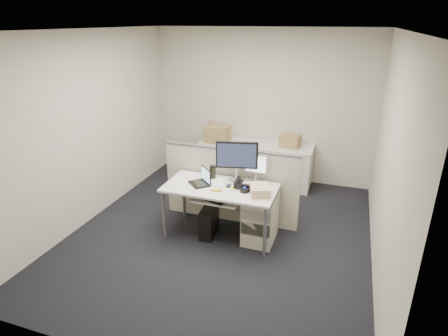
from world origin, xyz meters
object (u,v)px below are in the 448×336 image
(laptop, at_px, (199,177))
(desk_phone, at_px, (244,185))
(monitor_main, at_px, (237,162))
(desk, at_px, (220,191))

(laptop, height_order, desk_phone, laptop)
(desk_phone, bearing_deg, laptop, -173.91)
(monitor_main, bearing_deg, desk_phone, -61.69)
(monitor_main, xyz_separation_m, desk_phone, (0.15, -0.17, -0.25))
(desk, xyz_separation_m, desk_phone, (0.30, 0.08, 0.10))
(desk_phone, bearing_deg, desk, -168.44)
(monitor_main, bearing_deg, laptop, -161.77)
(monitor_main, xyz_separation_m, laptop, (-0.45, -0.27, -0.18))
(monitor_main, height_order, laptop, monitor_main)
(laptop, bearing_deg, monitor_main, 76.07)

